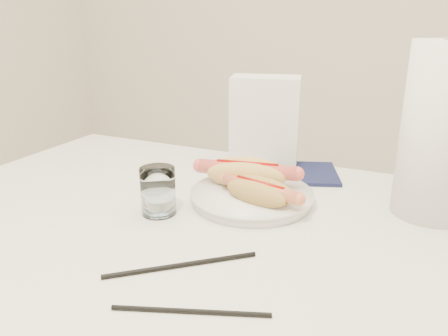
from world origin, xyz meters
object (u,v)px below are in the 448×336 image
at_px(hotdog_left, 247,174).
at_px(hotdog_right, 260,192).
at_px(table, 210,253).
at_px(napkin_box, 265,121).
at_px(water_glass, 158,191).
at_px(plate, 252,198).
at_px(paper_towel_roll, 442,132).

relative_size(hotdog_left, hotdog_right, 1.23).
bearing_deg(table, napkin_box, 94.21).
bearing_deg(water_glass, hotdog_left, 53.57).
bearing_deg(hotdog_right, hotdog_left, 141.51).
xyz_separation_m(plate, hotdog_left, (-0.02, 0.04, 0.04)).
relative_size(table, napkin_box, 5.66).
height_order(plate, paper_towel_roll, paper_towel_roll).
distance_m(napkin_box, paper_towel_roll, 0.40).
xyz_separation_m(hotdog_left, napkin_box, (-0.04, 0.20, 0.06)).
bearing_deg(water_glass, plate, 40.73).
distance_m(plate, hotdog_right, 0.05).
bearing_deg(hotdog_right, paper_towel_roll, 37.30).
bearing_deg(table, hotdog_right, 52.97).
height_order(hotdog_right, paper_towel_roll, paper_towel_roll).
xyz_separation_m(hotdog_right, napkin_box, (-0.09, 0.27, 0.07)).
height_order(table, napkin_box, napkin_box).
bearing_deg(table, paper_towel_roll, 30.78).
bearing_deg(napkin_box, table, -99.83).
height_order(table, hotdog_right, hotdog_right).
distance_m(plate, water_glass, 0.18).
relative_size(plate, napkin_box, 1.09).
bearing_deg(paper_towel_roll, hotdog_left, -170.59).
bearing_deg(water_glass, hotdog_right, 26.98).
relative_size(table, paper_towel_roll, 3.89).
xyz_separation_m(table, hotdog_left, (0.01, 0.15, 0.10)).
bearing_deg(napkin_box, paper_towel_roll, -34.82).
relative_size(table, hotdog_right, 7.41).
relative_size(hotdog_right, napkin_box, 0.76).
height_order(table, water_glass, water_glass).
xyz_separation_m(hotdog_left, water_glass, (-0.11, -0.15, -0.00)).
distance_m(hotdog_left, water_glass, 0.19).
relative_size(hotdog_left, water_glass, 2.27).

